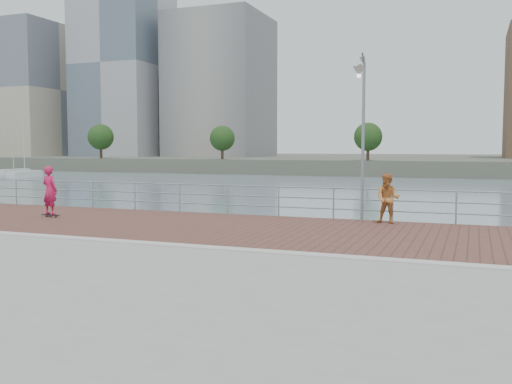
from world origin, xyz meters
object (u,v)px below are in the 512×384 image
(street_lamp, at_px, (361,108))
(bystander, at_px, (388,199))
(skateboarder, at_px, (50,190))
(guardrail, at_px, (306,199))

(street_lamp, relative_size, bystander, 3.24)
(skateboarder, bearing_deg, bystander, -160.21)
(guardrail, relative_size, skateboarder, 22.20)
(guardrail, distance_m, street_lamp, 3.89)
(bystander, bearing_deg, street_lamp, -160.63)
(guardrail, height_order, bystander, bystander)
(skateboarder, xyz_separation_m, bystander, (11.69, 2.53, -0.13))
(skateboarder, relative_size, bystander, 1.06)
(street_lamp, distance_m, skateboarder, 11.42)
(guardrail, bearing_deg, skateboarder, -159.61)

